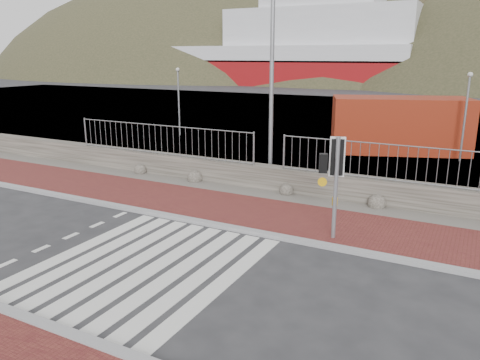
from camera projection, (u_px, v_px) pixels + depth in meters
The scene contains 15 objects.
ground at pixel (145, 265), 11.21m from camera, with size 220.00×220.00×0.00m, color #28282B.
sidewalk_far at pixel (234, 210), 15.05m from camera, with size 40.00×3.00×0.08m, color maroon.
kerb_near at pixel (42, 325), 8.63m from camera, with size 40.00×0.25×0.12m, color gray.
kerb_far at pixel (210, 224), 13.76m from camera, with size 40.00×0.25×0.12m, color gray.
zebra_crossing at pixel (145, 264), 11.21m from camera, with size 4.62×5.60×0.01m.
gravel_strip at pixel (261, 194), 16.76m from camera, with size 40.00×1.50×0.06m, color #59544C.
stone_wall at pixel (270, 178), 17.34m from camera, with size 40.00×0.60×0.90m, color #433F37.
railing at pixel (269, 142), 16.86m from camera, with size 18.07×0.07×1.22m.
quay at pixel (382, 122), 35.09m from camera, with size 120.00×40.00×0.50m, color #4C4C4F.
water at pixel (433, 91), 65.05m from camera, with size 220.00×50.00×0.05m, color #3F4C54.
ferry at pixel (283, 52), 78.97m from camera, with size 50.00×16.00×20.00m.
hills_backdrop at pixel (472, 206), 89.41m from camera, with size 254.00×90.00×100.00m.
traffic_signal_far at pixel (335, 166), 12.18m from camera, with size 0.70×0.40×2.84m.
streetlight at pixel (276, 50), 16.97m from camera, with size 1.81×0.87×8.97m.
shipping_container at pixel (399, 125), 23.99m from camera, with size 6.68×2.78×2.78m, color maroon.
Camera 1 is at (6.78, -8.07, 4.87)m, focal length 35.00 mm.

